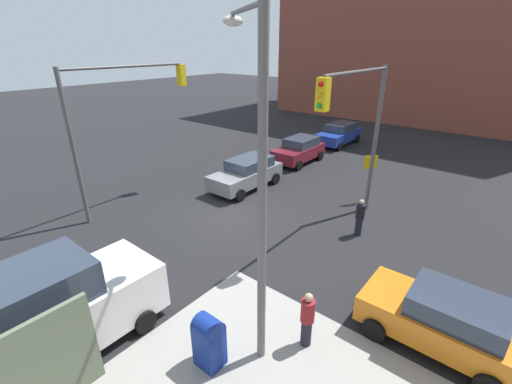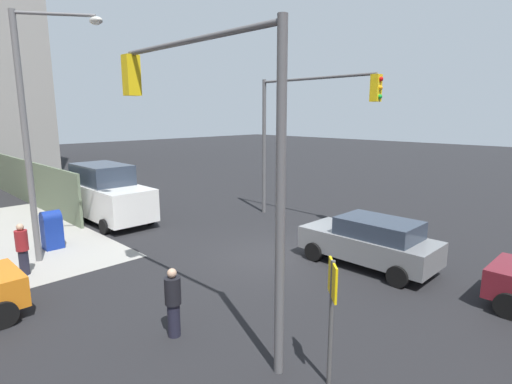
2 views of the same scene
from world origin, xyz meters
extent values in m
plane|color=black|center=(0.00, 0.00, 0.00)|extent=(120.00, 120.00, 0.00)
cube|color=brown|center=(-32.00, -0.84, 10.78)|extent=(16.00, 28.00, 21.57)
cylinder|color=#59595B|center=(-4.50, 4.50, 3.25)|extent=(0.18, 0.18, 6.50)
cylinder|color=#59595B|center=(-1.97, 4.50, 6.38)|extent=(5.07, 0.12, 0.12)
cube|color=yellow|center=(0.57, 4.50, 5.85)|extent=(0.32, 0.36, 1.00)
sphere|color=red|center=(0.75, 4.50, 6.17)|extent=(0.18, 0.18, 0.18)
sphere|color=orange|center=(0.75, 4.50, 5.85)|extent=(0.18, 0.18, 0.18)
sphere|color=green|center=(0.75, 4.50, 5.53)|extent=(0.18, 0.18, 0.18)
cylinder|color=#59595B|center=(4.50, -4.50, 3.25)|extent=(0.18, 0.18, 6.50)
cylinder|color=#59595B|center=(1.58, -4.50, 6.38)|extent=(5.83, 0.12, 0.12)
cube|color=yellow|center=(-1.33, -4.50, 5.85)|extent=(0.32, 0.36, 1.00)
sphere|color=red|center=(-1.51, -4.50, 6.17)|extent=(0.18, 0.18, 0.18)
sphere|color=orange|center=(-1.51, -4.50, 5.85)|extent=(0.18, 0.18, 0.18)
sphere|color=green|center=(-1.51, -4.50, 5.53)|extent=(0.18, 0.18, 0.18)
cylinder|color=slate|center=(5.20, 5.80, 4.00)|extent=(0.20, 0.20, 8.00)
cylinder|color=slate|center=(4.51, 4.82, 7.90)|extent=(1.46, 2.02, 0.10)
ellipsoid|color=silver|center=(3.82, 3.84, 7.75)|extent=(0.56, 0.36, 0.24)
cylinder|color=#4C4C4C|center=(-5.40, 4.12, 1.20)|extent=(0.08, 0.08, 2.40)
cube|color=yellow|center=(-5.40, 4.12, 2.05)|extent=(0.48, 0.48, 0.64)
cube|color=navy|center=(6.20, 5.00, 0.57)|extent=(0.56, 0.64, 1.15)
cylinder|color=navy|center=(6.20, 5.00, 1.15)|extent=(0.56, 0.64, 0.56)
cube|color=slate|center=(-2.89, -1.68, 0.70)|extent=(4.37, 1.80, 0.75)
cube|color=#2D3847|center=(-3.24, -1.68, 1.35)|extent=(2.45, 1.58, 0.55)
cylinder|color=black|center=(-1.40, -0.78, 0.32)|extent=(0.64, 0.22, 0.64)
cylinder|color=black|center=(-1.40, -2.58, 0.32)|extent=(0.64, 0.22, 0.64)
cylinder|color=black|center=(-4.37, -0.78, 0.32)|extent=(0.64, 0.22, 0.64)
cylinder|color=black|center=(-4.37, -2.58, 0.32)|extent=(0.64, 0.22, 0.64)
cube|color=orange|center=(2.01, 9.11, 0.70)|extent=(1.80, 3.84, 0.75)
cube|color=#2D3847|center=(2.01, 9.41, 1.35)|extent=(1.58, 2.15, 0.55)
cylinder|color=black|center=(2.91, 7.80, 0.32)|extent=(0.22, 0.64, 0.64)
cylinder|color=black|center=(1.11, 7.80, 0.32)|extent=(0.22, 0.64, 0.64)
cylinder|color=black|center=(1.11, 10.41, 0.32)|extent=(0.22, 0.64, 0.64)
cube|color=maroon|center=(-8.43, -1.87, 0.70)|extent=(3.97, 1.80, 0.75)
cube|color=#2D3847|center=(-8.75, -1.87, 1.35)|extent=(2.22, 1.58, 0.55)
cylinder|color=black|center=(-7.09, -0.97, 0.32)|extent=(0.64, 0.22, 0.64)
cylinder|color=black|center=(-7.09, -2.77, 0.32)|extent=(0.64, 0.22, 0.64)
cylinder|color=black|center=(-9.78, -0.97, 0.32)|extent=(0.64, 0.22, 0.64)
cylinder|color=black|center=(-9.78, -2.77, 0.32)|extent=(0.64, 0.22, 0.64)
cube|color=#1E389E|center=(-14.17, -1.84, 0.70)|extent=(4.47, 1.80, 0.75)
cube|color=#2D3847|center=(-14.53, -1.84, 1.35)|extent=(2.50, 1.58, 0.55)
cylinder|color=black|center=(-12.65, -0.94, 0.32)|extent=(0.64, 0.22, 0.64)
cylinder|color=black|center=(-12.65, -2.74, 0.32)|extent=(0.64, 0.22, 0.64)
cylinder|color=black|center=(-15.69, -0.94, 0.32)|extent=(0.64, 0.22, 0.64)
cylinder|color=black|center=(-15.69, -2.74, 0.32)|extent=(0.64, 0.22, 0.64)
cube|color=white|center=(8.41, 1.80, 1.02)|extent=(5.40, 2.10, 1.40)
cube|color=#2D3847|center=(8.85, 1.80, 2.17)|extent=(3.02, 1.85, 0.90)
cylinder|color=black|center=(6.58, 0.75, 0.32)|extent=(0.64, 0.22, 0.64)
cylinder|color=black|center=(6.58, 2.85, 0.32)|extent=(0.64, 0.22, 0.64)
cylinder|color=maroon|center=(4.20, 6.50, 1.11)|extent=(0.36, 0.36, 0.63)
sphere|color=tan|center=(4.20, 6.50, 1.53)|extent=(0.22, 0.22, 0.22)
cylinder|color=#1E1E2D|center=(4.20, 6.50, 0.40)|extent=(0.28, 0.28, 0.80)
cylinder|color=black|center=(-2.00, 5.20, 1.08)|extent=(0.36, 0.36, 0.61)
sphere|color=tan|center=(-2.00, 5.20, 1.49)|extent=(0.21, 0.21, 0.21)
cylinder|color=#1E1E2D|center=(-2.00, 5.20, 0.39)|extent=(0.28, 0.28, 0.77)
camera|label=1|loc=(10.20, 9.72, 7.26)|focal=24.00mm
camera|label=2|loc=(-9.06, 9.70, 4.89)|focal=28.00mm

